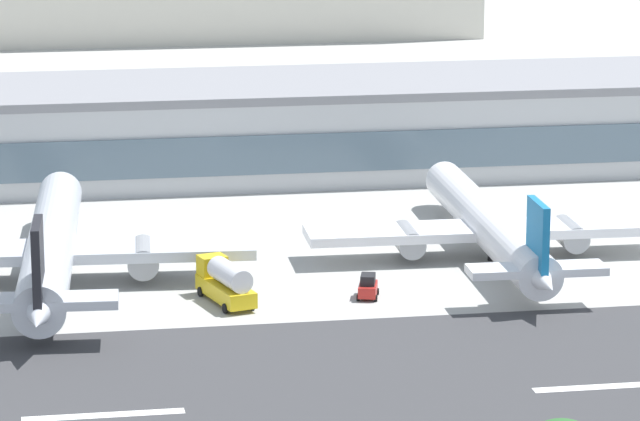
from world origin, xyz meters
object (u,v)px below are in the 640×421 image
object	(u,v)px
service_fuel_truck_0	(226,281)
airliner_blue_tail_gate_1	(491,229)
airliner_black_tail_gate_0	(50,251)
service_baggage_tug_2	(368,287)
terminal_building	(212,128)

from	to	relation	value
service_fuel_truck_0	airliner_blue_tail_gate_1	bearing A→B (deg)	-84.38
airliner_black_tail_gate_0	service_fuel_truck_0	distance (m)	17.57
service_fuel_truck_0	service_baggage_tug_2	size ratio (longest dim) A/B	2.53
airliner_black_tail_gate_0	airliner_blue_tail_gate_1	xyz separation A→B (m)	(42.94, 2.44, -0.28)
terminal_building	airliner_black_tail_gate_0	bearing A→B (deg)	-113.21
airliner_black_tail_gate_0	service_fuel_truck_0	bearing A→B (deg)	-114.59
airliner_black_tail_gate_0	service_fuel_truck_0	world-z (taller)	airliner_black_tail_gate_0
airliner_blue_tail_gate_1	service_baggage_tug_2	world-z (taller)	airliner_blue_tail_gate_1
airliner_blue_tail_gate_1	service_baggage_tug_2	xyz separation A→B (m)	(-14.56, -11.23, -2.08)
terminal_building	airliner_blue_tail_gate_1	world-z (taller)	terminal_building
airliner_blue_tail_gate_1	service_fuel_truck_0	distance (m)	29.57
terminal_building	service_baggage_tug_2	distance (m)	56.85
terminal_building	service_baggage_tug_2	size ratio (longest dim) A/B	47.91
terminal_building	service_baggage_tug_2	world-z (taller)	terminal_building
airliner_blue_tail_gate_1	service_baggage_tug_2	bearing A→B (deg)	129.20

